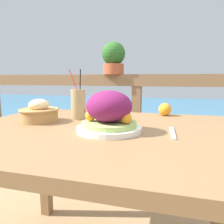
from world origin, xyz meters
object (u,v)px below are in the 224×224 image
object	(u,v)px
bread_basket	(39,113)
potted_plant	(113,58)
drink_glass	(78,104)
salad_plate	(109,114)

from	to	relation	value
bread_basket	potted_plant	distance (m)	0.88
potted_plant	drink_glass	bearing A→B (deg)	-89.13
salad_plate	potted_plant	bearing A→B (deg)	104.30
bread_basket	potted_plant	bearing A→B (deg)	80.18
potted_plant	salad_plate	bearing A→B (deg)	-75.70
bread_basket	potted_plant	xyz separation A→B (m)	(0.14, 0.81, 0.32)
salad_plate	bread_basket	xyz separation A→B (m)	(-0.37, 0.10, -0.03)
drink_glass	bread_basket	xyz separation A→B (m)	(-0.15, -0.11, -0.03)
salad_plate	potted_plant	world-z (taller)	potted_plant
bread_basket	drink_glass	bearing A→B (deg)	35.57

